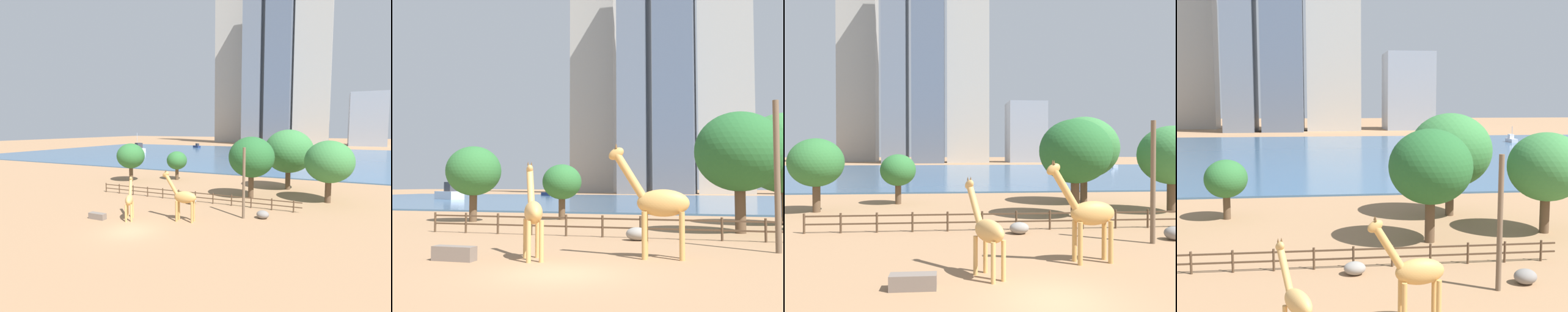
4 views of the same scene
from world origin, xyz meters
TOP-DOWN VIEW (x-y plane):
  - ground_plane at (0.00, 80.00)m, footprint 400.00×400.00m
  - harbor_water at (0.00, 77.00)m, footprint 180.00×86.00m
  - giraffe_tall at (2.87, 4.48)m, footprint 3.57×1.12m
  - giraffe_companion at (-2.16, 2.81)m, footprint 1.84×2.72m
  - utility_pole at (7.89, 7.77)m, footprint 0.28×0.28m
  - boulder_near_fence at (9.66, 8.49)m, footprint 1.23×1.07m
  - boulder_by_pole at (0.72, 10.88)m, footprint 1.23×0.99m
  - feeding_trough at (-5.13, 1.59)m, footprint 1.80×0.60m
  - enclosure_fence at (-0.17, 12.00)m, footprint 26.12×0.14m
  - tree_left_large at (-15.16, 20.72)m, footprint 4.65×4.65m
  - tree_center_broad at (9.87, 24.49)m, footprint 6.96×6.96m
  - tree_right_tall at (6.36, 16.75)m, footprint 5.76×5.76m
  - tree_left_small at (15.37, 18.24)m, footprint 5.62×5.62m
  - tree_right_small at (-8.80, 25.21)m, footprint 3.51×3.51m
  - boat_ferry at (-41.09, 105.37)m, footprint 4.40×3.68m
  - boat_barge at (-49.11, 70.92)m, footprint 8.14×6.65m
  - skyline_tower_needle at (-45.77, 167.41)m, footprint 17.37×8.99m
  - skyline_block_central at (30.73, 156.86)m, footprint 16.63×15.83m
  - skyline_tower_glass at (-12.37, 148.79)m, footprint 13.21×13.34m
  - skyline_block_left at (-26.07, 148.79)m, footprint 9.61×14.59m
  - skyline_block_right at (4.29, 153.31)m, footprint 17.85×12.36m

SIDE VIEW (x-z plane):
  - ground_plane at x=0.00m, z-range 0.00..0.00m
  - harbor_water at x=0.00m, z-range 0.00..0.20m
  - feeding_trough at x=-5.13m, z-range 0.00..0.60m
  - boulder_by_pole at x=0.72m, z-range 0.00..0.74m
  - boulder_near_fence at x=9.66m, z-range 0.00..0.80m
  - enclosure_fence at x=-0.17m, z-range 0.11..1.41m
  - boat_ferry at x=-41.09m, z-range -0.10..1.78m
  - boat_barge at x=-49.11m, z-range -2.16..4.92m
  - giraffe_companion at x=-2.16m, z-range -0.11..4.06m
  - giraffe_tall at x=2.87m, z-range -0.10..4.81m
  - tree_right_small at x=-8.80m, z-range 0.86..5.82m
  - utility_pole at x=7.89m, z-range 0.00..7.06m
  - tree_left_large at x=-15.16m, z-range 1.07..7.45m
  - tree_left_small at x=15.37m, z-range 1.18..8.65m
  - tree_right_tall at x=6.36m, z-range 1.31..9.18m
  - tree_center_broad at x=9.87m, z-range 1.22..9.95m
  - skyline_block_central at x=30.73m, z-range 0.00..26.88m
  - skyline_tower_glass at x=-12.37m, z-range 0.00..87.68m
  - skyline_block_left at x=-26.07m, z-range 0.00..89.08m
  - skyline_block_right at x=4.29m, z-range 0.00..89.18m
  - skyline_tower_needle at x=-45.77m, z-range 0.00..108.39m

